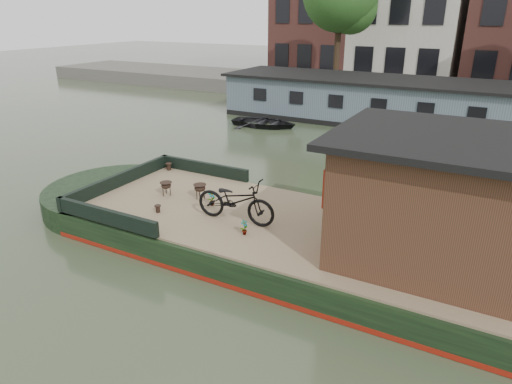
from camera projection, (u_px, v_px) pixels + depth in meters
The scene contains 16 objects.
ground at pixel (323, 259), 10.05m from camera, with size 120.00×120.00×0.00m, color #2C3723.
houseboat_hull at pixel (270, 235), 10.55m from camera, with size 14.01×4.02×0.60m.
houseboat_deck at pixel (325, 234), 9.82m from camera, with size 11.80×3.80×0.05m, color #7E684E.
bow_bulwark at pixel (144, 185), 12.00m from camera, with size 3.00×4.00×0.35m.
cabin at pixel (441, 198), 8.39m from camera, with size 4.00×3.50×2.42m.
bicycle at pixel (236, 201), 10.18m from camera, with size 0.66×1.90×1.00m, color black.
potted_plant_a at pixel (212, 198), 11.12m from camera, with size 0.20×0.13×0.37m, color #994A2B.
potted_plant_d at pixel (350, 206), 10.50m from camera, with size 0.29×0.29×0.52m, color brown.
potted_plant_e at pixel (244, 227), 9.66m from camera, with size 0.18×0.12×0.34m, color brown.
brazier_front at pixel (200, 191), 11.55m from camera, with size 0.35×0.35×0.38m, color black, non-canonical shape.
brazier_rear at pixel (166, 189), 11.75m from camera, with size 0.33×0.33×0.36m, color black, non-canonical shape.
bollard_port at pixel (169, 167), 13.66m from camera, with size 0.19×0.19×0.21m, color black.
bollard_stbd at pixel (158, 209), 10.78m from camera, with size 0.15×0.15×0.18m, color black.
dinghy at pixel (264, 120), 21.55m from camera, with size 2.23×3.13×0.65m, color black.
far_houseboat at pixel (432, 107), 21.12m from camera, with size 20.40×4.40×2.11m.
quay at pixel (449, 97), 26.62m from camera, with size 60.00×6.00×0.90m, color #47443F.
Camera 1 is at (2.91, -8.44, 5.08)m, focal length 32.00 mm.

